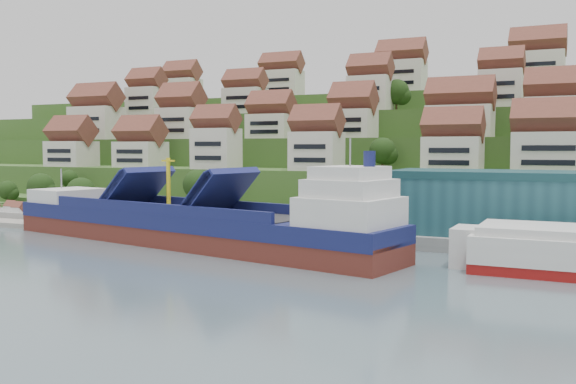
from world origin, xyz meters
The scene contains 9 objects.
ground centered at (0.00, 0.00, 0.00)m, with size 300.00×300.00×0.00m, color slate.
quay centered at (20.00, 15.00, 1.10)m, with size 180.00×14.00×2.20m, color gray.
pebble_beach centered at (-58.00, 12.00, 0.50)m, with size 45.00×20.00×1.00m, color gray.
hillside centered at (0.00, 103.55, 10.66)m, with size 260.00×128.00×31.00m.
hillside_village centered at (-5.37, 59.62, 23.79)m, with size 157.74×61.19×28.98m.
hillside_trees centered at (-15.27, 42.58, 15.82)m, with size 140.82×62.70×30.35m.
flagpole centered at (18.11, 10.00, 6.88)m, with size 1.28×0.16×8.00m.
beach_huts centered at (-60.00, 10.75, 2.10)m, with size 14.40×3.70×2.20m.
cargo_ship centered at (-6.29, -1.68, 3.23)m, with size 76.93×27.19×16.86m.
Camera 1 is at (50.70, -88.25, 15.89)m, focal length 40.00 mm.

